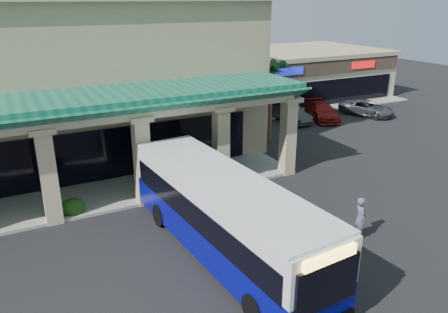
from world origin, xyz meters
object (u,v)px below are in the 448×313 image
transit_bus (223,217)px  pedestrian (360,218)px  car_red (322,111)px  car_gray (367,108)px  car_white (291,114)px

transit_bus → pedestrian: bearing=-19.8°
car_red → car_gray: (4.54, -0.77, -0.05)m
pedestrian → car_red: size_ratio=0.40×
pedestrian → transit_bus: bearing=95.3°
car_gray → car_red: bearing=151.7°
car_white → car_gray: bearing=-12.1°
pedestrian → car_red: bearing=-13.7°
transit_bus → pedestrian: (5.96, -1.67, -0.74)m
car_white → car_red: (2.95, -0.52, 0.01)m
transit_bus → pedestrian: 6.23m
transit_bus → car_gray: bearing=28.9°
transit_bus → car_gray: (22.16, 14.44, -1.05)m
pedestrian → car_white: (8.72, 17.39, -0.28)m
car_white → car_red: size_ratio=0.86×
transit_bus → car_red: size_ratio=2.47×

